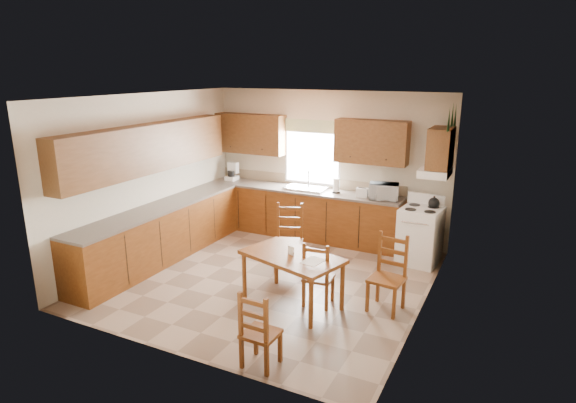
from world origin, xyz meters
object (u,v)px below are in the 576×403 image
at_px(stove, 420,236).
at_px(chair_near_right, 261,328).
at_px(chair_far_right, 387,275).
at_px(microwave, 384,191).
at_px(dining_table, 292,280).
at_px(chair_near_left, 319,273).
at_px(chair_far_left, 289,238).

distance_m(stove, chair_near_right, 3.72).
distance_m(chair_near_right, chair_far_right, 1.98).
bearing_deg(microwave, stove, -35.00).
bearing_deg(stove, chair_near_right, -98.22).
xyz_separation_m(dining_table, chair_near_left, (0.32, 0.15, 0.09)).
xyz_separation_m(dining_table, chair_near_right, (0.31, -1.40, 0.08)).
relative_size(stove, microwave, 2.00).
bearing_deg(chair_far_left, chair_near_right, -90.01).
relative_size(stove, chair_far_right, 0.90).
height_order(stove, microwave, microwave).
relative_size(stove, chair_far_left, 0.87).
bearing_deg(chair_far_right, microwave, 113.89).
bearing_deg(chair_far_left, dining_table, -81.15).
distance_m(dining_table, chair_far_left, 1.17).
bearing_deg(dining_table, chair_far_right, 34.64).
distance_m(stove, chair_far_right, 1.82).
height_order(chair_far_left, chair_far_right, chair_far_left).
distance_m(microwave, chair_near_left, 2.43).
bearing_deg(microwave, dining_table, -114.68).
xyz_separation_m(chair_near_left, chair_near_right, (-0.01, -1.55, -0.01)).
bearing_deg(dining_table, stove, 77.33).
relative_size(chair_near_left, chair_far_right, 0.89).
distance_m(stove, dining_table, 2.53).
height_order(dining_table, chair_near_left, chair_near_left).
relative_size(microwave, chair_far_right, 0.45).
xyz_separation_m(stove, chair_far_left, (-1.78, -1.20, 0.07)).
height_order(chair_near_left, chair_far_left, chair_far_left).
distance_m(microwave, chair_near_right, 3.95).
distance_m(chair_near_right, chair_far_left, 2.57).
xyz_separation_m(dining_table, chair_far_left, (-0.56, 1.02, 0.16)).
height_order(stove, chair_near_right, stove).
bearing_deg(chair_near_left, chair_near_right, 84.08).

